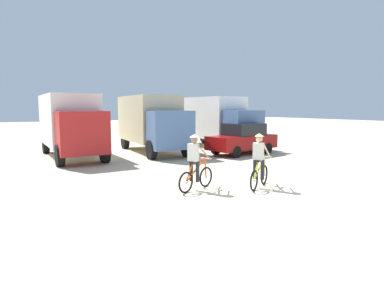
# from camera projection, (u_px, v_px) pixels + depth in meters

# --- Properties ---
(ground_plane) EXTENTS (120.00, 120.00, 0.00)m
(ground_plane) POSITION_uv_depth(u_px,v_px,m) (245.00, 185.00, 11.15)
(ground_plane) COLOR beige
(box_truck_white_box) EXTENTS (2.49, 6.79, 3.35)m
(box_truck_white_box) POSITION_uv_depth(u_px,v_px,m) (71.00, 122.00, 17.21)
(box_truck_white_box) COLOR white
(box_truck_white_box) RESTS_ON ground
(box_truck_tan_camper) EXTENTS (2.70, 6.86, 3.35)m
(box_truck_tan_camper) POSITION_uv_depth(u_px,v_px,m) (152.00, 121.00, 19.26)
(box_truck_tan_camper) COLOR #CCB78E
(box_truck_tan_camper) RESTS_ON ground
(box_truck_avon_van) EXTENTS (2.94, 6.93, 3.35)m
(box_truck_avon_van) POSITION_uv_depth(u_px,v_px,m) (214.00, 119.00, 21.69)
(box_truck_avon_van) COLOR white
(box_truck_avon_van) RESTS_ON ground
(sedan_parked) EXTENTS (4.41, 2.34, 1.76)m
(sedan_parked) POSITION_uv_depth(u_px,v_px,m) (243.00, 139.00, 18.46)
(sedan_parked) COLOR maroon
(sedan_parked) RESTS_ON ground
(cyclist_orange_shirt) EXTENTS (1.63, 0.76, 1.82)m
(cyclist_orange_shirt) POSITION_uv_depth(u_px,v_px,m) (195.00, 164.00, 10.29)
(cyclist_orange_shirt) COLOR black
(cyclist_orange_shirt) RESTS_ON ground
(cyclist_cowboy_hat) EXTENTS (1.53, 0.93, 1.82)m
(cyclist_cowboy_hat) POSITION_uv_depth(u_px,v_px,m) (259.00, 163.00, 10.59)
(cyclist_cowboy_hat) COLOR black
(cyclist_cowboy_hat) RESTS_ON ground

